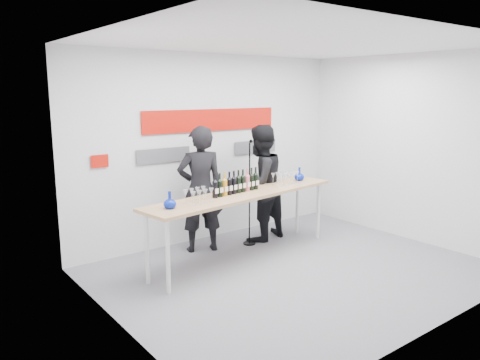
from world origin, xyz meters
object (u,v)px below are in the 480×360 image
at_px(presenter_left, 200,189).
at_px(presenter_right, 260,183).
at_px(tasting_table, 244,198).
at_px(mic_stand, 250,213).

bearing_deg(presenter_left, presenter_right, -166.98).
bearing_deg(presenter_right, presenter_left, -16.17).
relative_size(presenter_left, presenter_right, 1.01).
relative_size(tasting_table, mic_stand, 1.98).
bearing_deg(presenter_left, mic_stand, -176.86).
relative_size(presenter_left, mic_stand, 1.14).
distance_m(tasting_table, mic_stand, 0.75).
distance_m(tasting_table, presenter_left, 0.75).
bearing_deg(mic_stand, presenter_left, 141.83).
bearing_deg(tasting_table, mic_stand, 36.71).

